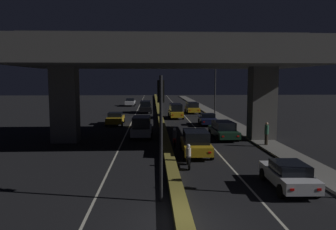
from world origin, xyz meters
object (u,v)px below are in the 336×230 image
(car_taxi_yellow_second, at_px, (196,142))
(car_silver_lead_oncoming, at_px, (142,127))
(car_dark_blue_fourth, at_px, (208,119))
(car_white_lead, at_px, (288,175))
(car_taxi_yellow_second_oncoming, at_px, (115,119))
(street_lamp, at_px, (213,81))
(traffic_light_left_of_median, at_px, (161,117))
(motorcycle_red_filtering_mid, at_px, (175,138))
(car_dark_green_third, at_px, (223,130))
(car_taxi_yellow_fifth, at_px, (176,111))
(motorcycle_black_filtering_near, at_px, (188,157))
(car_taxi_yellow_sixth, at_px, (192,107))
(pedestrian_on_sidewalk, at_px, (266,133))
(car_black_third_oncoming, at_px, (146,107))
(car_white_fourth_oncoming, at_px, (130,102))

(car_taxi_yellow_second, bearing_deg, car_silver_lead_oncoming, 30.04)
(car_taxi_yellow_second, distance_m, car_dark_blue_fourth, 15.39)
(car_white_lead, height_order, car_taxi_yellow_second_oncoming, car_taxi_yellow_second_oncoming)
(car_taxi_yellow_second_oncoming, bearing_deg, car_dark_blue_fourth, 83.63)
(car_taxi_yellow_second, xyz_separation_m, car_silver_lead_oncoming, (-4.02, 7.27, 0.10))
(street_lamp, height_order, car_silver_lead_oncoming, street_lamp)
(traffic_light_left_of_median, bearing_deg, car_silver_lead_oncoming, 94.84)
(car_dark_blue_fourth, height_order, motorcycle_red_filtering_mid, motorcycle_red_filtering_mid)
(car_white_lead, bearing_deg, motorcycle_red_filtering_mid, 26.82)
(traffic_light_left_of_median, relative_size, car_white_lead, 1.33)
(traffic_light_left_of_median, xyz_separation_m, motorcycle_red_filtering_mid, (1.40, 11.73, -3.07))
(street_lamp, height_order, motorcycle_red_filtering_mid, street_lamp)
(car_dark_green_third, distance_m, car_taxi_yellow_second_oncoming, 14.49)
(car_taxi_yellow_fifth, xyz_separation_m, motorcycle_black_filtering_near, (-1.07, -25.27, -0.43))
(street_lamp, bearing_deg, car_dark_blue_fourth, -104.12)
(car_taxi_yellow_fifth, bearing_deg, car_taxi_yellow_second_oncoming, 126.85)
(car_taxi_yellow_second, bearing_deg, street_lamp, -12.12)
(street_lamp, relative_size, car_white_lead, 2.13)
(traffic_light_left_of_median, relative_size, motorcycle_red_filtering_mid, 2.95)
(car_taxi_yellow_sixth, xyz_separation_m, car_silver_lead_oncoming, (-7.28, -21.29, 0.07))
(car_dark_blue_fourth, xyz_separation_m, motorcycle_black_filtering_near, (-4.27, -18.18, -0.10))
(car_dark_blue_fourth, relative_size, car_taxi_yellow_sixth, 0.97)
(motorcycle_red_filtering_mid, bearing_deg, car_white_lead, -152.84)
(pedestrian_on_sidewalk, bearing_deg, car_taxi_yellow_second_oncoming, 134.73)
(car_taxi_yellow_second, height_order, motorcycle_red_filtering_mid, car_taxi_yellow_second)
(car_white_lead, relative_size, motorcycle_black_filtering_near, 2.19)
(street_lamp, bearing_deg, car_black_third_oncoming, 146.68)
(car_dark_blue_fourth, distance_m, pedestrian_on_sidewalk, 12.65)
(motorcycle_red_filtering_mid, bearing_deg, car_taxi_yellow_second_oncoming, 27.52)
(car_black_third_oncoming, height_order, pedestrian_on_sidewalk, pedestrian_on_sidewalk)
(traffic_light_left_of_median, height_order, car_taxi_yellow_fifth, traffic_light_left_of_median)
(car_white_lead, bearing_deg, car_white_fourth_oncoming, 14.14)
(car_dark_green_third, relative_size, motorcycle_black_filtering_near, 2.61)
(car_dark_blue_fourth, distance_m, car_taxi_yellow_sixth, 13.56)
(car_white_fourth_oncoming, bearing_deg, pedestrian_on_sidewalk, 18.92)
(street_lamp, bearing_deg, car_white_lead, -93.68)
(car_white_lead, xyz_separation_m, car_taxi_yellow_fifth, (-3.36, 29.37, 0.34))
(car_dark_green_third, distance_m, car_silver_lead_oncoming, 7.43)
(car_taxi_yellow_second, bearing_deg, car_taxi_yellow_sixth, -5.38)
(car_dark_green_third, relative_size, car_white_fourth_oncoming, 1.05)
(street_lamp, height_order, car_taxi_yellow_sixth, street_lamp)
(motorcycle_black_filtering_near, height_order, motorcycle_red_filtering_mid, motorcycle_red_filtering_mid)
(car_white_lead, distance_m, car_taxi_yellow_second_oncoming, 25.81)
(street_lamp, relative_size, car_taxi_yellow_second, 1.98)
(car_dark_green_third, bearing_deg, motorcycle_black_filtering_near, 154.14)
(car_taxi_yellow_second, bearing_deg, car_dark_blue_fourth, -11.63)
(car_dark_blue_fourth, height_order, car_black_third_oncoming, car_black_third_oncoming)
(car_taxi_yellow_second, xyz_separation_m, car_dark_green_third, (3.36, 6.37, -0.09))
(car_taxi_yellow_second, bearing_deg, car_taxi_yellow_second_oncoming, 25.78)
(car_taxi_yellow_second, relative_size, car_silver_lead_oncoming, 1.11)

